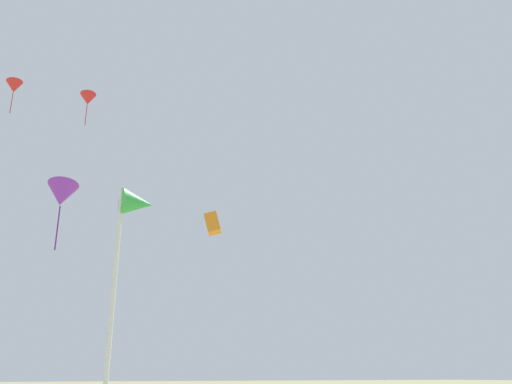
{
  "coord_description": "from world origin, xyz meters",
  "views": [
    {
      "loc": [
        -1.84,
        -0.2,
        0.61
      ],
      "look_at": [
        -0.3,
        2.86,
        1.78
      ],
      "focal_mm": 37.88,
      "sensor_mm": 36.0,
      "label": 1
    }
  ],
  "objects_px": {
    "distant_kite_purple_high_left": "(62,195)",
    "marker_flag": "(133,222)",
    "distant_kite_red_mid_right": "(88,99)",
    "distant_kite_red_low_right": "(14,87)",
    "distant_kite_orange_low_left": "(212,223)"
  },
  "relations": [
    {
      "from": "distant_kite_red_low_right",
      "to": "distant_kite_red_mid_right",
      "type": "height_order",
      "value": "distant_kite_red_low_right"
    },
    {
      "from": "distant_kite_orange_low_left",
      "to": "distant_kite_red_low_right",
      "type": "relative_size",
      "value": 0.67
    },
    {
      "from": "distant_kite_purple_high_left",
      "to": "marker_flag",
      "type": "height_order",
      "value": "distant_kite_purple_high_left"
    },
    {
      "from": "distant_kite_purple_high_left",
      "to": "distant_kite_orange_low_left",
      "type": "bearing_deg",
      "value": 37.13
    },
    {
      "from": "distant_kite_red_low_right",
      "to": "marker_flag",
      "type": "relative_size",
      "value": 1.03
    },
    {
      "from": "distant_kite_purple_high_left",
      "to": "marker_flag",
      "type": "xyz_separation_m",
      "value": [
        -1.23,
        -17.99,
        -5.81
      ]
    },
    {
      "from": "distant_kite_red_low_right",
      "to": "distant_kite_purple_high_left",
      "type": "distance_m",
      "value": 14.31
    },
    {
      "from": "distant_kite_orange_low_left",
      "to": "distant_kite_purple_high_left",
      "type": "height_order",
      "value": "distant_kite_orange_low_left"
    },
    {
      "from": "distant_kite_red_mid_right",
      "to": "marker_flag",
      "type": "distance_m",
      "value": 28.12
    },
    {
      "from": "distant_kite_orange_low_left",
      "to": "distant_kite_red_mid_right",
      "type": "bearing_deg",
      "value": -173.63
    },
    {
      "from": "distant_kite_red_low_right",
      "to": "marker_flag",
      "type": "xyz_separation_m",
      "value": [
        1.22,
        -28.24,
        -15.48
      ]
    },
    {
      "from": "distant_kite_purple_high_left",
      "to": "distant_kite_red_low_right",
      "type": "bearing_deg",
      "value": 103.44
    },
    {
      "from": "marker_flag",
      "to": "distant_kite_orange_low_left",
      "type": "bearing_deg",
      "value": 66.67
    },
    {
      "from": "distant_kite_red_low_right",
      "to": "marker_flag",
      "type": "distance_m",
      "value": 32.23
    },
    {
      "from": "distant_kite_red_mid_right",
      "to": "marker_flag",
      "type": "height_order",
      "value": "distant_kite_red_mid_right"
    }
  ]
}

